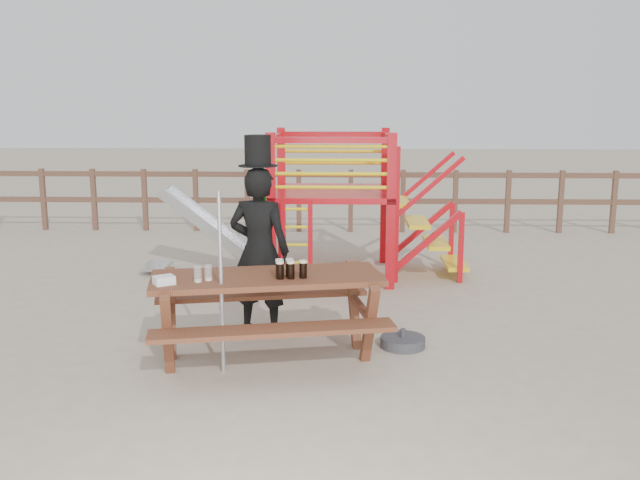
# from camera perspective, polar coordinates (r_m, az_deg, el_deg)

# --- Properties ---
(ground) EXTENTS (60.00, 60.00, 0.00)m
(ground) POSITION_cam_1_polar(r_m,az_deg,el_deg) (7.07, -1.23, -9.78)
(ground) COLOR tan
(ground) RESTS_ON ground
(back_fence) EXTENTS (15.09, 0.09, 1.20)m
(back_fence) POSITION_cam_1_polar(r_m,az_deg,el_deg) (13.71, 0.38, 3.72)
(back_fence) COLOR brown
(back_fence) RESTS_ON ground
(playground_fort) EXTENTS (4.71, 1.84, 2.10)m
(playground_fort) POSITION_cam_1_polar(r_m,az_deg,el_deg) (10.28, 0.55, 3.07)
(playground_fort) COLOR red
(playground_fort) RESTS_ON ground
(picnic_table) EXTENTS (2.47, 1.93, 0.86)m
(picnic_table) POSITION_cam_1_polar(r_m,az_deg,el_deg) (7.00, -4.25, -5.34)
(picnic_table) COLOR brown
(picnic_table) RESTS_ON ground
(man_with_hat) EXTENTS (0.74, 0.57, 2.16)m
(man_with_hat) POSITION_cam_1_polar(r_m,az_deg,el_deg) (7.74, -4.88, -0.49)
(man_with_hat) COLOR black
(man_with_hat) RESTS_ON ground
(metal_pole) EXTENTS (0.04, 0.04, 1.72)m
(metal_pole) POSITION_cam_1_polar(r_m,az_deg,el_deg) (6.64, -7.91, -3.50)
(metal_pole) COLOR #B2B2B7
(metal_pole) RESTS_ON ground
(parasol_base) EXTENTS (0.47, 0.47, 0.20)m
(parasol_base) POSITION_cam_1_polar(r_m,az_deg,el_deg) (7.53, 6.63, -8.09)
(parasol_base) COLOR #37373C
(parasol_base) RESTS_ON ground
(paper_bag) EXTENTS (0.23, 0.22, 0.08)m
(paper_bag) POSITION_cam_1_polar(r_m,az_deg,el_deg) (6.71, -12.37, -3.16)
(paper_bag) COLOR white
(paper_bag) RESTS_ON picnic_table
(stout_pints) EXTENTS (0.31, 0.19, 0.17)m
(stout_pints) POSITION_cam_1_polar(r_m,az_deg,el_deg) (6.80, -2.53, -2.32)
(stout_pints) COLOR black
(stout_pints) RESTS_ON picnic_table
(empty_glasses) EXTENTS (0.16, 0.13, 0.15)m
(empty_glasses) POSITION_cam_1_polar(r_m,az_deg,el_deg) (6.75, -9.34, -2.70)
(empty_glasses) COLOR silver
(empty_glasses) RESTS_ON picnic_table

